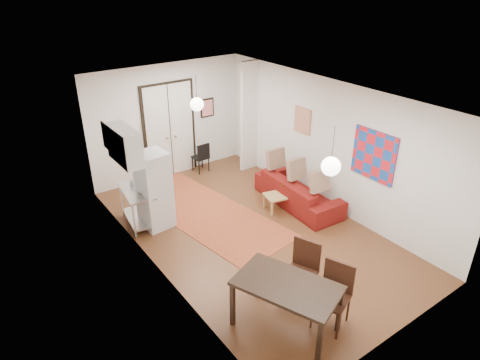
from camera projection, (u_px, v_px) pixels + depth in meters
floor at (250, 231)px, 8.95m from camera, size 7.00×7.00×0.00m
ceiling at (252, 95)px, 7.65m from camera, size 4.20×7.00×0.02m
wall_back at (168, 121)px, 10.84m from camera, size 4.20×0.02×2.90m
wall_front at (407, 258)px, 5.75m from camera, size 4.20×0.02×2.90m
wall_left at (152, 199)px, 7.20m from camera, size 0.02×7.00×2.90m
wall_right at (327, 145)px, 9.39m from camera, size 0.02×7.00×2.90m
double_doors at (170, 131)px, 10.92m from camera, size 1.44×0.06×2.50m
stub_partition at (249, 117)px, 11.11m from camera, size 0.50×0.10×2.90m
wall_cabinet at (124, 145)px, 8.18m from camera, size 0.35×1.00×0.70m
painting_popart at (374, 155)px, 8.38m from camera, size 0.05×1.00×1.00m
painting_abstract at (303, 120)px, 9.80m from camera, size 0.05×0.50×0.60m
poster_back at (207, 108)px, 11.35m from camera, size 0.40×0.03×0.50m
print_left at (107, 137)px, 8.45m from camera, size 0.03×0.44×0.54m
pendant_back at (197, 104)px, 9.39m from camera, size 0.30×0.30×0.80m
pendant_front at (331, 166)px, 6.48m from camera, size 0.30×0.30×0.80m
kilim_rug at (203, 211)px, 9.67m from camera, size 2.28×4.59×0.01m
sofa at (298, 191)px, 9.83m from camera, size 2.34×1.04×0.67m
coffee_table at (283, 196)px, 9.66m from camera, size 0.92×0.64×0.37m
potted_plant at (287, 186)px, 9.61m from camera, size 0.38×0.35×0.36m
kitchen_counter at (138, 203)px, 8.97m from camera, size 0.68×1.14×0.83m
bowl at (142, 195)px, 8.60m from camera, size 0.25×0.25×0.05m
soap_bottle at (131, 182)px, 8.98m from camera, size 0.10×0.10×0.17m
fridge at (154, 190)px, 8.80m from camera, size 0.64×0.64×1.67m
dining_table at (287, 289)px, 6.24m from camera, size 1.36×1.73×0.84m
dining_chair_near at (296, 266)px, 6.95m from camera, size 0.64×0.77×1.04m
dining_chair_far at (327, 290)px, 6.44m from camera, size 0.64×0.77×1.04m
black_side_chair at (199, 154)px, 11.43m from camera, size 0.39×0.39×0.82m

